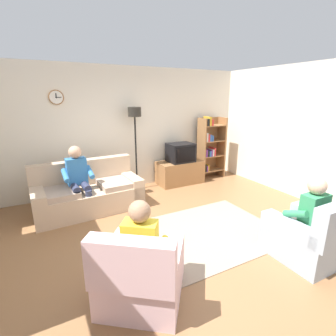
# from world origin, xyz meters

# --- Properties ---
(ground_plane) EXTENTS (12.00, 12.00, 0.00)m
(ground_plane) POSITION_xyz_m (0.00, 0.00, 0.00)
(ground_plane) COLOR #8C603D
(back_wall_assembly) EXTENTS (6.20, 0.17, 2.70)m
(back_wall_assembly) POSITION_xyz_m (-0.00, 2.66, 1.35)
(back_wall_assembly) COLOR silver
(back_wall_assembly) RESTS_ON ground_plane
(right_wall) EXTENTS (0.12, 5.80, 2.70)m
(right_wall) POSITION_xyz_m (2.86, 0.00, 1.35)
(right_wall) COLOR silver
(right_wall) RESTS_ON ground_plane
(couch) EXTENTS (1.94, 0.97, 0.90)m
(couch) POSITION_xyz_m (-1.21, 1.75, 0.31)
(couch) COLOR tan
(couch) RESTS_ON ground_plane
(tv_stand) EXTENTS (1.10, 0.56, 0.55)m
(tv_stand) POSITION_xyz_m (1.08, 2.25, 0.28)
(tv_stand) COLOR olive
(tv_stand) RESTS_ON ground_plane
(tv) EXTENTS (0.60, 0.49, 0.44)m
(tv) POSITION_xyz_m (1.08, 2.23, 0.77)
(tv) COLOR black
(tv) RESTS_ON tv_stand
(bookshelf) EXTENTS (0.68, 0.36, 1.59)m
(bookshelf) POSITION_xyz_m (2.00, 2.32, 0.82)
(bookshelf) COLOR olive
(bookshelf) RESTS_ON ground_plane
(floor_lamp) EXTENTS (0.28, 0.28, 1.85)m
(floor_lamp) POSITION_xyz_m (-0.01, 2.35, 1.45)
(floor_lamp) COLOR black
(floor_lamp) RESTS_ON ground_plane
(armchair_near_window) EXTENTS (1.17, 1.18, 0.90)m
(armchair_near_window) POSITION_xyz_m (-1.16, -0.76, 0.29)
(armchair_near_window) COLOR beige
(armchair_near_window) RESTS_ON ground_plane
(armchair_near_bookshelf) EXTENTS (0.81, 0.89, 0.90)m
(armchair_near_bookshelf) POSITION_xyz_m (1.04, -1.13, 0.29)
(armchair_near_bookshelf) COLOR #9EADBC
(armchair_near_bookshelf) RESTS_ON ground_plane
(area_rug) EXTENTS (2.20, 1.70, 0.01)m
(area_rug) POSITION_xyz_m (0.24, 0.01, 0.01)
(area_rug) COLOR gray
(area_rug) RESTS_ON ground_plane
(person_on_couch) EXTENTS (0.53, 0.55, 1.24)m
(person_on_couch) POSITION_xyz_m (-1.37, 1.64, 0.70)
(person_on_couch) COLOR #3372B2
(person_on_couch) RESTS_ON ground_plane
(person_in_left_armchair) EXTENTS (0.62, 0.64, 1.12)m
(person_in_left_armchair) POSITION_xyz_m (-1.11, -0.69, 0.60)
(person_in_left_armchair) COLOR yellow
(person_in_left_armchair) RESTS_ON ground_plane
(person_in_right_armchair) EXTENTS (0.51, 0.54, 1.12)m
(person_in_right_armchair) POSITION_xyz_m (1.04, -1.04, 0.60)
(person_in_right_armchair) COLOR #338C59
(person_in_right_armchair) RESTS_ON ground_plane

